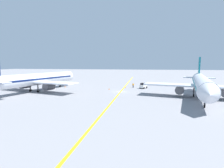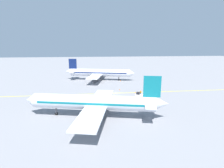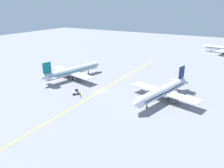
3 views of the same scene
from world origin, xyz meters
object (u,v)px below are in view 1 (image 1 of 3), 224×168
airplane_at_gate (202,84)px  ground_crew_worker (133,85)px  baggage_tug_white (143,86)px  traffic_cone_near_nose (125,87)px  airplane_adjacent_stand (38,79)px  traffic_cone_mid_apron (65,86)px  traffic_cone_by_wingtip (109,89)px

airplane_at_gate → ground_crew_worker: 24.47m
baggage_tug_white → traffic_cone_near_nose: baggage_tug_white is taller
airplane_adjacent_stand → traffic_cone_mid_apron: bearing=-111.3°
ground_crew_worker → traffic_cone_mid_apron: size_ratio=3.05×
baggage_tug_white → traffic_cone_by_wingtip: size_ratio=6.09×
airplane_at_gate → traffic_cone_mid_apron: airplane_at_gate is taller
baggage_tug_white → traffic_cone_mid_apron: size_ratio=6.09×
baggage_tug_white → traffic_cone_by_wingtip: (11.10, 5.00, -0.63)m
baggage_tug_white → traffic_cone_mid_apron: baggage_tug_white is taller
airplane_at_gate → baggage_tug_white: (14.15, -15.23, -2.81)m
airplane_at_gate → ground_crew_worker: size_ratio=20.97×
ground_crew_worker → traffic_cone_mid_apron: (24.61, 3.17, -0.63)m
ground_crew_worker → traffic_cone_near_nose: bearing=24.2°
baggage_tug_white → ground_crew_worker: size_ratio=2.00×
ground_crew_worker → traffic_cone_near_nose: (2.69, 1.21, -0.63)m
airplane_adjacent_stand → baggage_tug_white: 34.57m
baggage_tug_white → airplane_adjacent_stand: bearing=20.7°
airplane_at_gate → baggage_tug_white: size_ratio=10.51×
airplane_at_gate → traffic_cone_near_nose: airplane_at_gate is taller
airplane_adjacent_stand → traffic_cone_by_wingtip: bearing=-161.3°
airplane_adjacent_stand → baggage_tug_white: size_ratio=10.48×
airplane_adjacent_stand → baggage_tug_white: bearing=-159.3°
baggage_tug_white → traffic_cone_near_nose: (6.26, -0.21, -0.63)m
baggage_tug_white → airplane_at_gate: bearing=132.9°
airplane_at_gate → traffic_cone_near_nose: bearing=-37.1°
airplane_at_gate → ground_crew_worker: airplane_at_gate is taller
airplane_at_gate → traffic_cone_by_wingtip: airplane_at_gate is taller
ground_crew_worker → traffic_cone_by_wingtip: 9.91m
ground_crew_worker → traffic_cone_by_wingtip: ground_crew_worker is taller
traffic_cone_mid_apron → traffic_cone_by_wingtip: size_ratio=1.00×
traffic_cone_near_nose → traffic_cone_by_wingtip: same height
traffic_cone_near_nose → ground_crew_worker: bearing=-155.8°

